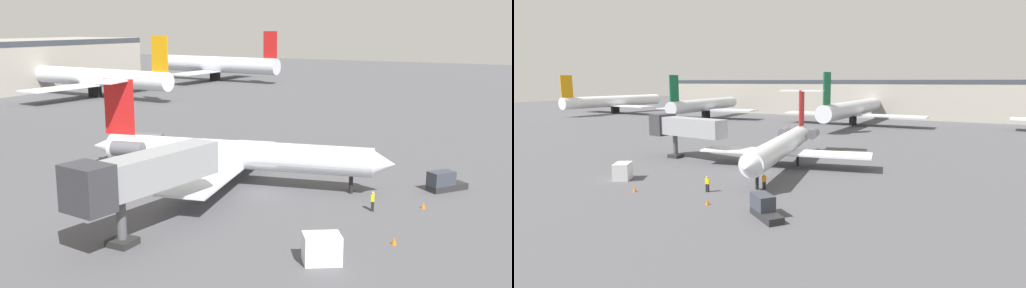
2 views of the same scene
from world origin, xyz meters
TOP-DOWN VIEW (x-y plane):
  - ground_plane at (0.00, 0.00)m, footprint 400.00×400.00m
  - regional_jet at (0.80, 4.29)m, footprint 23.35×30.53m
  - jet_bridge at (-14.85, 2.31)m, footprint 13.52×4.56m
  - ground_crew_marshaller at (4.02, -7.38)m, footprint 0.44×0.33m
  - ground_crew_loader at (-0.78, -10.93)m, footprint 0.45×0.35m
  - baggage_tug_lead at (8.24, -15.12)m, footprint 4.03×3.53m
  - cargo_container_uld at (-12.85, -11.09)m, footprint 2.76×3.00m
  - traffic_cone_near at (-7.46, -14.49)m, footprint 0.36×0.36m
  - traffic_cone_mid at (1.89, -14.58)m, footprint 0.36×0.36m
  - terminal_building at (0.00, 93.59)m, footprint 167.51×24.16m
  - parked_airliner_west_end at (-93.08, 58.82)m, footprint 33.95×40.26m
  - parked_airliner_west_mid at (-51.78, 57.31)m, footprint 32.56×38.29m
  - parked_airliner_centre at (-5.83, 59.27)m, footprint 36.87×43.87m

SIDE VIEW (x-z plane):
  - ground_plane at x=0.00m, z-range -0.10..0.00m
  - traffic_cone_near at x=-7.46m, z-range 0.00..0.55m
  - traffic_cone_mid at x=1.89m, z-range 0.00..0.55m
  - baggage_tug_lead at x=8.24m, z-range -0.11..1.79m
  - ground_crew_marshaller at x=4.02m, z-range 0.01..1.70m
  - ground_crew_loader at x=-0.78m, z-range 0.01..1.70m
  - cargo_container_uld at x=-12.85m, z-range 0.00..1.96m
  - regional_jet at x=0.80m, z-range -1.91..8.11m
  - parked_airliner_west_mid at x=-51.78m, z-range -2.41..10.64m
  - parked_airliner_west_end at x=-93.08m, z-range -2.41..10.88m
  - parked_airliner_centre at x=-5.83m, z-range -2.41..10.96m
  - jet_bridge at x=-14.85m, z-range 1.51..7.95m
  - terminal_building at x=0.00m, z-range 0.01..11.84m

